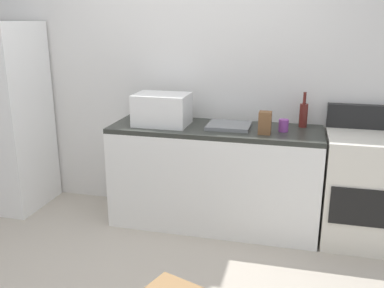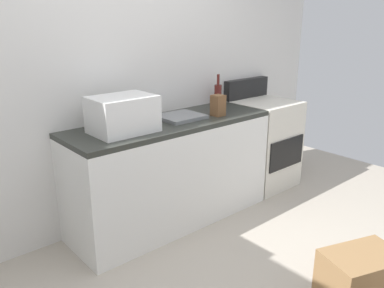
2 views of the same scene
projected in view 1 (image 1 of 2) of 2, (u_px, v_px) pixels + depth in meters
name	position (u px, v px, depth m)	size (l,w,h in m)	color
wall_back	(191.00, 74.00, 3.92)	(5.00, 0.10, 2.60)	silver
kitchen_counter	(214.00, 176.00, 3.76)	(1.80, 0.60, 0.90)	white
refrigerator	(4.00, 117.00, 4.07)	(0.68, 0.66, 1.77)	white
stove_oven	(361.00, 187.00, 3.48)	(0.60, 0.61, 1.10)	silver
microwave	(162.00, 109.00, 3.68)	(0.46, 0.34, 0.27)	white
sink_basin	(229.00, 126.00, 3.62)	(0.36, 0.32, 0.03)	slate
wine_bottle	(303.00, 114.00, 3.61)	(0.07, 0.07, 0.30)	#591E19
coffee_mug	(284.00, 125.00, 3.48)	(0.08, 0.08, 0.10)	purple
knife_block	(265.00, 123.00, 3.40)	(0.10, 0.10, 0.18)	brown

